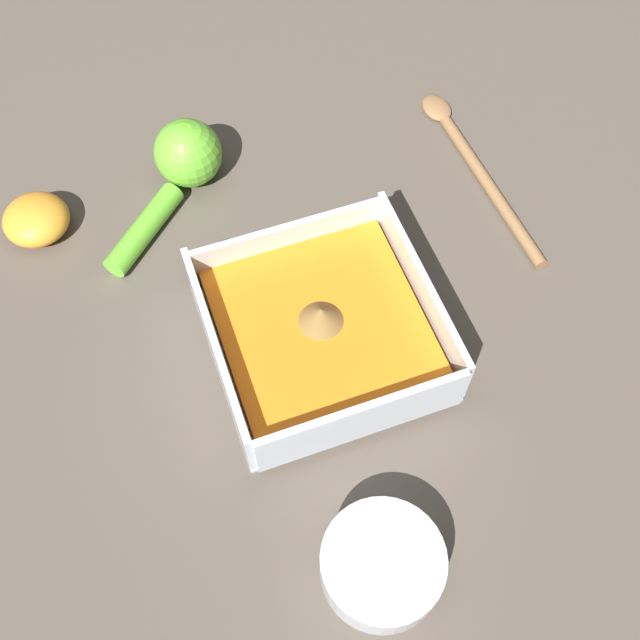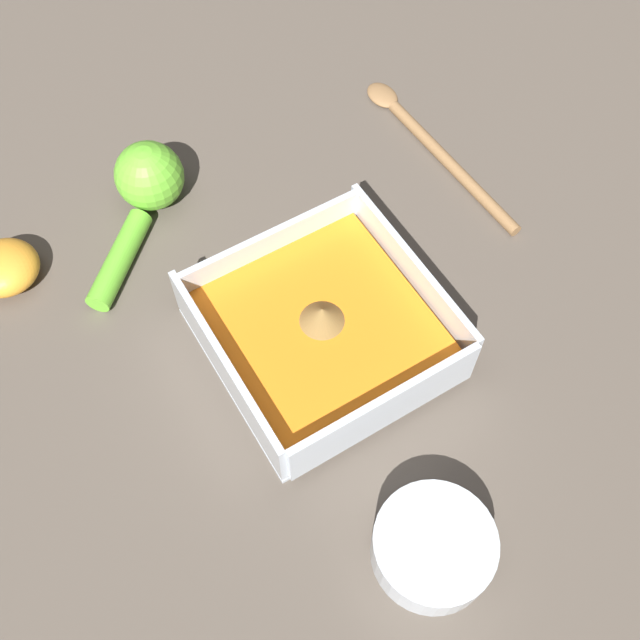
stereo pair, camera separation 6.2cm
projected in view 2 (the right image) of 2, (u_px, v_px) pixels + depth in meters
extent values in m
plane|color=brown|center=(303.00, 352.00, 0.64)|extent=(4.00, 4.00, 0.00)
cube|color=silver|center=(325.00, 344.00, 0.64)|extent=(0.18, 0.18, 0.01)
cube|color=silver|center=(413.00, 279.00, 0.64)|extent=(0.18, 0.01, 0.05)
cube|color=silver|center=(229.00, 376.00, 0.59)|extent=(0.18, 0.01, 0.05)
cube|color=silver|center=(384.00, 411.00, 0.58)|extent=(0.01, 0.17, 0.05)
cube|color=silver|center=(272.00, 251.00, 0.66)|extent=(0.01, 0.17, 0.05)
cube|color=orange|center=(325.00, 333.00, 0.63)|extent=(0.17, 0.17, 0.03)
cone|color=brown|center=(325.00, 319.00, 0.61)|extent=(0.04, 0.04, 0.02)
cylinder|color=silver|center=(433.00, 547.00, 0.54)|extent=(0.09, 0.09, 0.03)
cylinder|color=brown|center=(432.00, 548.00, 0.55)|extent=(0.08, 0.08, 0.02)
sphere|color=#6BC633|center=(149.00, 176.00, 0.70)|extent=(0.07, 0.07, 0.07)
cylinder|color=#6BC633|center=(120.00, 259.00, 0.68)|extent=(0.09, 0.09, 0.02)
ellipsoid|color=orange|center=(5.00, 268.00, 0.67)|extent=(0.06, 0.06, 0.03)
ellipsoid|color=olive|center=(382.00, 95.00, 0.80)|extent=(0.04, 0.03, 0.01)
cylinder|color=olive|center=(451.00, 165.00, 0.74)|extent=(0.20, 0.02, 0.01)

